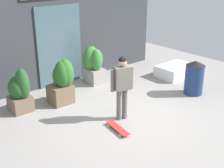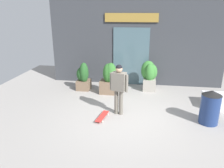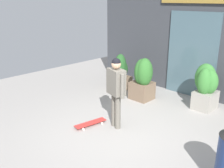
{
  "view_description": "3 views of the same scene",
  "coord_description": "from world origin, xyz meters",
  "px_view_note": "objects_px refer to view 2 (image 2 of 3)",
  "views": [
    {
      "loc": [
        -5.03,
        -5.03,
        3.73
      ],
      "look_at": [
        -0.56,
        0.24,
        0.98
      ],
      "focal_mm": 49.24,
      "sensor_mm": 36.0,
      "label": 1
    },
    {
      "loc": [
        0.44,
        -6.27,
        3.21
      ],
      "look_at": [
        -0.56,
        0.24,
        0.98
      ],
      "focal_mm": 34.9,
      "sensor_mm": 36.0,
      "label": 2
    },
    {
      "loc": [
        3.44,
        -3.84,
        2.88
      ],
      "look_at": [
        -0.56,
        0.24,
        0.98
      ],
      "focal_mm": 41.46,
      "sensor_mm": 36.0,
      "label": 3
    }
  ],
  "objects_px": {
    "planter_box_right": "(109,77)",
    "planter_box_left": "(149,75)",
    "planter_box_mid": "(83,77)",
    "skateboarder": "(119,85)",
    "skateboard": "(102,116)",
    "trash_bin": "(210,107)"
  },
  "relations": [
    {
      "from": "trash_bin",
      "to": "planter_box_right",
      "type": "bearing_deg",
      "value": 149.37
    },
    {
      "from": "planter_box_mid",
      "to": "trash_bin",
      "type": "xyz_separation_m",
      "value": [
        4.49,
        -2.25,
        -0.05
      ]
    },
    {
      "from": "skateboard",
      "to": "planter_box_left",
      "type": "distance_m",
      "value": 3.24
    },
    {
      "from": "planter_box_right",
      "to": "planter_box_left",
      "type": "bearing_deg",
      "value": 22.55
    },
    {
      "from": "skateboarder",
      "to": "skateboard",
      "type": "height_order",
      "value": "skateboarder"
    },
    {
      "from": "planter_box_right",
      "to": "trash_bin",
      "type": "relative_size",
      "value": 1.24
    },
    {
      "from": "planter_box_mid",
      "to": "skateboarder",
      "type": "bearing_deg",
      "value": -49.52
    },
    {
      "from": "skateboard",
      "to": "planter_box_mid",
      "type": "height_order",
      "value": "planter_box_mid"
    },
    {
      "from": "skateboarder",
      "to": "planter_box_mid",
      "type": "bearing_deg",
      "value": -124.07
    },
    {
      "from": "skateboarder",
      "to": "planter_box_right",
      "type": "relative_size",
      "value": 1.29
    },
    {
      "from": "skateboarder",
      "to": "planter_box_mid",
      "type": "xyz_separation_m",
      "value": [
        -1.75,
        2.05,
        -0.44
      ]
    },
    {
      "from": "skateboarder",
      "to": "skateboard",
      "type": "bearing_deg",
      "value": -35.24
    },
    {
      "from": "trash_bin",
      "to": "planter_box_mid",
      "type": "bearing_deg",
      "value": 153.35
    },
    {
      "from": "skateboarder",
      "to": "planter_box_right",
      "type": "xyz_separation_m",
      "value": [
        -0.62,
        1.79,
        -0.32
      ]
    },
    {
      "from": "skateboarder",
      "to": "skateboard",
      "type": "xyz_separation_m",
      "value": [
        -0.47,
        -0.38,
        -0.95
      ]
    },
    {
      "from": "planter_box_left",
      "to": "planter_box_right",
      "type": "bearing_deg",
      "value": -157.45
    },
    {
      "from": "planter_box_left",
      "to": "planter_box_mid",
      "type": "bearing_deg",
      "value": -171.68
    },
    {
      "from": "planter_box_mid",
      "to": "planter_box_left",
      "type": "bearing_deg",
      "value": 8.32
    },
    {
      "from": "skateboarder",
      "to": "planter_box_left",
      "type": "height_order",
      "value": "skateboarder"
    },
    {
      "from": "skateboarder",
      "to": "planter_box_left",
      "type": "distance_m",
      "value": 2.67
    },
    {
      "from": "planter_box_left",
      "to": "planter_box_mid",
      "type": "relative_size",
      "value": 1.04
    },
    {
      "from": "skateboard",
      "to": "planter_box_left",
      "type": "height_order",
      "value": "planter_box_left"
    }
  ]
}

